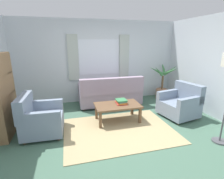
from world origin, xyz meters
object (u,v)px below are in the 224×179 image
object	(u,v)px
bookshelf	(3,94)
couch	(110,94)
book_stack_on_table	(121,102)
potted_plant	(162,85)
coffee_table	(118,107)
armchair_left	(40,119)
armchair_right	(180,104)

from	to	relation	value
bookshelf	couch	bearing A→B (deg)	113.11
book_stack_on_table	potted_plant	size ratio (longest dim) A/B	0.25
coffee_table	potted_plant	world-z (taller)	potted_plant
coffee_table	book_stack_on_table	world-z (taller)	book_stack_on_table
armchair_left	armchair_right	xyz separation A→B (m)	(3.45, 0.02, 0.00)
book_stack_on_table	bookshelf	bearing A→B (deg)	179.94
bookshelf	armchair_right	bearing A→B (deg)	87.24
couch	coffee_table	bearing A→B (deg)	84.55
armchair_right	bookshelf	bearing A→B (deg)	-103.69
potted_plant	armchair_right	bearing A→B (deg)	-103.09
armchair_left	armchair_right	distance (m)	3.45
armchair_right	bookshelf	xyz separation A→B (m)	(-4.13, 0.20, 0.53)
couch	armchair_right	bearing A→B (deg)	140.55
book_stack_on_table	couch	bearing A→B (deg)	89.96
armchair_right	potted_plant	xyz separation A→B (m)	(0.34, 1.48, 0.11)
coffee_table	bookshelf	size ratio (longest dim) A/B	0.64
armchair_left	coffee_table	bearing A→B (deg)	-82.40
book_stack_on_table	bookshelf	distance (m)	2.59
couch	bookshelf	xyz separation A→B (m)	(-2.56, -1.09, 0.52)
armchair_right	coffee_table	size ratio (longest dim) A/B	0.89
book_stack_on_table	bookshelf	world-z (taller)	bookshelf
armchair_left	bookshelf	world-z (taller)	bookshelf
coffee_table	bookshelf	bearing A→B (deg)	178.88
book_stack_on_table	potted_plant	world-z (taller)	potted_plant
couch	bookshelf	distance (m)	2.83
armchair_left	potted_plant	bearing A→B (deg)	-66.39
book_stack_on_table	armchair_left	bearing A→B (deg)	-173.45
armchair_left	bookshelf	xyz separation A→B (m)	(-0.68, 0.22, 0.53)
couch	book_stack_on_table	distance (m)	1.10
armchair_left	potted_plant	size ratio (longest dim) A/B	0.68
armchair_left	coffee_table	size ratio (longest dim) A/B	0.80
armchair_right	book_stack_on_table	bearing A→B (deg)	-108.07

